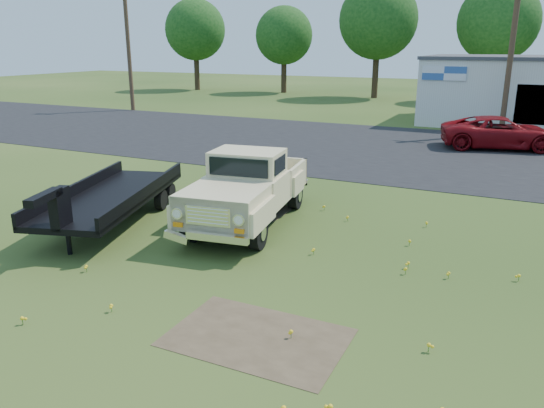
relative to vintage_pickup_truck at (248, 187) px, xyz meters
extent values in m
plane|color=#244014|center=(1.50, -2.29, -1.05)|extent=(140.00, 140.00, 0.00)
cube|color=black|center=(1.50, 12.71, -1.05)|extent=(90.00, 14.00, 0.02)
cube|color=#4B3C28|center=(3.00, -5.29, -1.05)|extent=(3.00, 2.00, 0.01)
cube|color=#4B3C28|center=(-0.50, 1.21, -1.05)|extent=(2.20, 1.60, 0.01)
cube|color=white|center=(2.00, 20.66, 2.15)|extent=(2.50, 0.08, 0.80)
cylinder|color=#452E20|center=(-20.50, 19.71, 3.45)|extent=(0.30, 0.30, 9.00)
cylinder|color=#452E20|center=(5.50, 19.71, 3.45)|extent=(0.30, 0.30, 9.00)
cylinder|color=#352518|center=(-26.50, 37.71, 0.75)|extent=(0.56, 0.56, 3.60)
sphere|color=#124012|center=(-26.50, 37.71, 5.27)|extent=(6.40, 6.40, 6.40)
cylinder|color=#352518|center=(-16.50, 38.71, 0.57)|extent=(0.56, 0.56, 3.24)
sphere|color=#124012|center=(-16.50, 38.71, 4.64)|extent=(5.76, 5.76, 5.76)
cylinder|color=#352518|center=(-6.50, 37.21, 0.93)|extent=(0.56, 0.56, 3.96)
sphere|color=#124012|center=(-6.50, 37.21, 5.91)|extent=(7.04, 7.04, 7.04)
cylinder|color=#352518|center=(3.50, 38.21, 0.84)|extent=(0.56, 0.56, 3.78)
sphere|color=#124012|center=(3.50, 38.21, 5.59)|extent=(6.72, 6.72, 6.72)
imported|color=maroon|center=(5.66, 15.08, -0.29)|extent=(5.93, 3.82, 1.52)
camera|label=1|loc=(6.72, -12.44, 3.79)|focal=35.00mm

